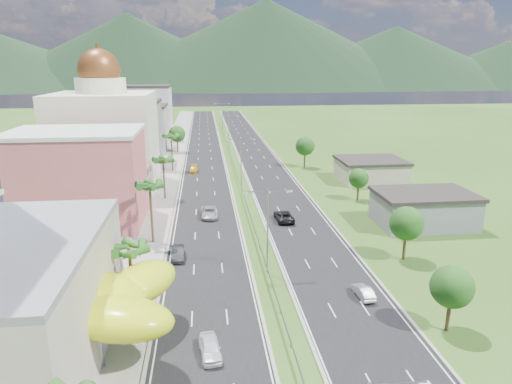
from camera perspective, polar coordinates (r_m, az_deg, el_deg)
name	(u,v)px	position (r m, az deg, el deg)	size (l,w,h in m)	color
ground	(280,314)	(50.33, 3.04, -14.95)	(500.00, 500.00, 0.00)	#2D5119
road_left	(205,155)	(135.12, -6.44, 4.65)	(11.00, 260.00, 0.04)	black
road_right	(255,154)	(135.95, -0.09, 4.81)	(11.00, 260.00, 0.04)	black
sidewalk_left	(172,155)	(135.45, -10.48, 4.53)	(7.00, 260.00, 0.12)	gray
median_guardrail	(234,165)	(117.59, -2.74, 3.37)	(0.10, 216.06, 0.76)	gray
streetlight_median_b	(268,223)	(56.45, 1.47, -3.87)	(6.04, 0.25, 11.00)	gray
streetlight_median_c	(241,159)	(94.87, -1.88, 4.19)	(6.04, 0.25, 11.00)	gray
streetlight_median_d	(229,129)	(139.16, -3.42, 7.85)	(6.04, 0.25, 11.00)	gray
streetlight_median_e	(222,114)	(183.80, -4.23, 9.73)	(6.04, 0.25, 11.00)	gray
lime_canopy	(70,301)	(45.58, -22.23, -12.51)	(18.00, 15.00, 7.40)	#C5D514
pink_shophouse	(79,180)	(79.53, -21.30, 1.41)	(20.00, 15.00, 15.00)	#D66058
domed_building	(105,135)	(100.82, -18.34, 6.74)	(20.00, 20.00, 28.70)	beige
midrise_grey	(129,134)	(125.46, -15.53, 7.03)	(16.00, 15.00, 16.00)	slate
midrise_beige	(141,128)	(147.23, -14.23, 7.73)	(16.00, 15.00, 13.00)	#A89A8B
midrise_white	(148,113)	(169.62, -13.30, 9.63)	(16.00, 15.00, 18.00)	silver
shed_near	(423,210)	(79.83, 20.21, -2.16)	(15.00, 10.00, 5.00)	slate
shed_far	(370,171)	(107.21, 14.12, 2.57)	(14.00, 12.00, 4.40)	#A89A8B
palm_tree_b	(129,251)	(49.03, -15.56, -7.18)	(3.60, 3.60, 8.10)	#47301C
palm_tree_c	(150,188)	(67.38, -13.15, 0.53)	(3.60, 3.60, 9.60)	#47301C
palm_tree_d	(163,162)	(89.87, -11.54, 3.75)	(3.60, 3.60, 8.60)	#47301C
palm_tree_e	(171,138)	(114.28, -10.55, 6.69)	(3.60, 3.60, 9.40)	#47301C
leafy_tree_lfar	(177,134)	(139.35, -9.84, 7.17)	(4.90, 4.90, 8.05)	#47301C
leafy_tree_ra	(452,287)	(49.04, 23.29, -10.86)	(4.20, 4.20, 6.90)	#47301C
leafy_tree_rb	(407,223)	(64.09, 18.31, -3.76)	(4.55, 4.55, 7.47)	#47301C
leafy_tree_rc	(359,178)	(90.31, 12.73, 1.67)	(3.85, 3.85, 6.33)	#47301C
leafy_tree_rd	(305,146)	(117.24, 6.15, 5.74)	(4.90, 4.90, 8.05)	#47301C
mountain_ridge	(266,89)	(497.93, 1.30, 12.71)	(860.00, 140.00, 90.00)	black
car_white_near_left	(210,348)	(43.95, -5.76, -18.80)	(1.80, 4.48, 1.53)	white
car_dark_left	(178,253)	(63.62, -9.75, -7.51)	(1.66, 4.76, 1.57)	black
car_silver_mid_left	(209,212)	(79.54, -5.88, -2.55)	(2.72, 5.90, 1.64)	#A1A3A8
car_yellow_far_left	(194,169)	(113.59, -7.77, 2.87)	(1.99, 4.90, 1.42)	gold
car_silver_right	(363,292)	(54.42, 13.26, -12.03)	(1.41, 4.05, 1.33)	#A8AAB0
car_dark_far_right	(284,216)	(77.37, 3.50, -3.02)	(2.73, 5.93, 1.65)	black
motorcycle	(161,323)	(48.30, -11.73, -15.75)	(0.62, 2.05, 1.31)	black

